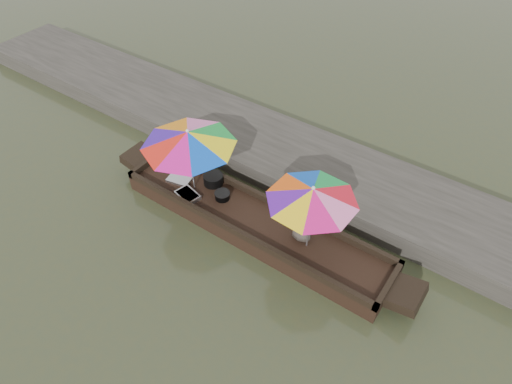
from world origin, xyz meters
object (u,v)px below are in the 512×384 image
Objects in this scene: boat_hull at (253,223)px; tray_crayfish at (188,195)px; charcoal_grill at (222,196)px; umbrella_stern at (310,218)px; supply_bag at (287,213)px; umbrella_bow at (191,160)px; vendor at (304,219)px; cooking_pot at (213,179)px; tray_scallop at (180,179)px.

tray_crayfish is at bearing -168.41° from boat_hull.
charcoal_grill is (-0.87, 0.09, 0.25)m from boat_hull.
umbrella_stern reaches higher than charcoal_grill.
supply_bag reaches higher than tray_crayfish.
umbrella_bow is (-1.58, 0.00, 0.95)m from boat_hull.
supply_bag is 0.26× the size of vendor.
umbrella_bow reaches higher than charcoal_grill.
umbrella_stern is (2.77, 0.31, 0.73)m from tray_crayfish.
charcoal_grill is at bearing -167.87° from supply_bag.
cooking_pot is 2.45m from vendor.
boat_hull is 1.40m from cooking_pot.
umbrella_stern is at bearing 0.00° from umbrella_bow.
tray_crayfish is 2.88m from umbrella_stern.
umbrella_bow is at bearing -0.79° from vendor.
vendor is at bearing -28.17° from supply_bag.
tray_scallop is 1.14m from charcoal_grill.
supply_bag is at bearing 34.82° from boat_hull.
umbrella_bow is at bearing 180.00° from umbrella_stern.
cooking_pot is 0.26× the size of umbrella_stern.
tray_crayfish is 0.31× the size of umbrella_stern.
supply_bag is at bearing -31.44° from vendor.
tray_scallop is at bearing -179.37° from umbrella_bow.
tray_scallop is at bearing -152.61° from cooking_pot.
umbrella_stern is at bearing 0.00° from boat_hull.
tray_crayfish is 0.80m from umbrella_bow.
umbrella_bow is 1.18× the size of umbrella_stern.
umbrella_stern is at bearing -29.41° from supply_bag.
umbrella_bow reaches higher than supply_bag.
cooking_pot is 0.84× the size of tray_scallop.
umbrella_stern reaches higher than boat_hull.
umbrella_bow is (-0.71, -0.09, 0.70)m from charcoal_grill.
umbrella_bow reaches higher than vendor.
vendor is 0.64× the size of umbrella_stern.
tray_scallop is at bearing -175.45° from charcoal_grill.
tray_scallop is 0.48× the size of vendor.
boat_hull is at bearing -145.18° from supply_bag.
vendor is (3.09, 0.12, 0.51)m from tray_scallop.
cooking_pot is 1.55× the size of supply_bag.
umbrella_stern is (0.70, -0.39, 0.65)m from supply_bag.
boat_hull is 1.58m from umbrella_stern.
supply_bag is 0.14× the size of umbrella_bow.
vendor is at bearing 0.86° from charcoal_grill.
charcoal_grill is at bearing -2.40° from vendor.
boat_hull is 13.75× the size of cooking_pot.
vendor reaches higher than supply_bag.
umbrella_stern is (2.58, -0.35, 0.66)m from cooking_pot.
umbrella_bow is (-2.14, -0.39, 0.65)m from supply_bag.
vendor is (0.52, -0.28, 0.41)m from supply_bag.
umbrella_bow is (-0.07, 0.31, 0.73)m from tray_crayfish.
charcoal_grill is 1.12× the size of supply_bag.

